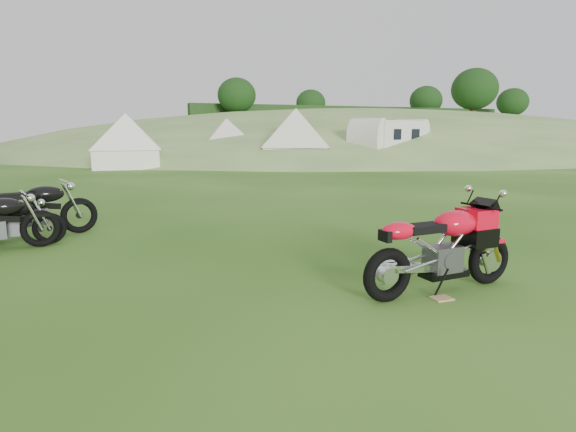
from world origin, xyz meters
name	(u,v)px	position (x,y,z in m)	size (l,w,h in m)	color
ground	(324,286)	(0.00, 0.00, 0.00)	(120.00, 120.00, 0.00)	#234D10
hillside	(359,148)	(24.00, 40.00, 0.00)	(80.00, 64.00, 8.00)	#5B8242
hedgerow	(359,148)	(24.00, 40.00, 0.00)	(36.00, 1.20, 8.60)	black
sport_motorcycle	(442,242)	(1.20, -0.71, 0.62)	(2.06, 0.52, 1.24)	red
plywood_board	(441,298)	(1.05, -0.92, 0.01)	(0.23, 0.18, 0.02)	tan
vintage_moto_a	(8,221)	(-3.91, 3.75, 0.44)	(1.67, 0.39, 0.88)	black
vintage_moto_b	(34,208)	(-3.57, 4.33, 0.55)	(2.07, 0.48, 1.09)	black
tent_left	(127,141)	(-0.86, 20.59, 1.35)	(3.11, 3.11, 2.69)	white
tent_mid	(227,140)	(4.83, 22.48, 1.29)	(2.98, 2.98, 2.59)	beige
tent_right	(296,139)	(7.71, 18.98, 1.44)	(3.31, 3.31, 2.87)	silver
caravan	(390,142)	(12.89, 17.78, 1.22)	(5.22, 2.33, 2.44)	silver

